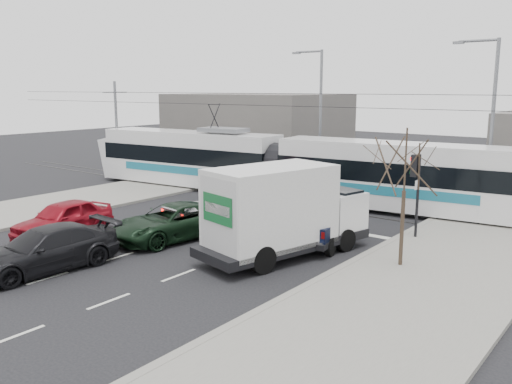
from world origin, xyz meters
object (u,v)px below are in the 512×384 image
Objects in this scene: traffic_signal at (416,178)px; red_car at (63,219)px; tram at (280,166)px; bare_tree at (405,166)px; street_lamp_near at (489,115)px; box_truck at (283,212)px; green_car at (172,222)px; silver_pickup at (221,206)px; street_lamp_far at (318,109)px; navy_pickup at (328,220)px; dark_car at (45,249)px.

traffic_signal is 0.77× the size of red_car.
tram is at bearing 157.88° from traffic_signal.
red_car is at bearing -160.08° from bare_tree.
street_lamp_near is 1.19× the size of box_truck.
box_truck is at bearing -60.04° from tram.
street_lamp_near reaches higher than red_car.
green_car is (-8.37, -6.32, -1.98)m from traffic_signal.
silver_pickup is (-9.46, 0.83, -2.84)m from bare_tree.
street_lamp_far is at bearing 131.12° from bare_tree.
box_truck is at bearing -13.16° from silver_pickup.
bare_tree is 11.58m from street_lamp_near.
box_truck is (5.20, -2.25, 0.83)m from silver_pickup.
box_truck is (-4.26, -1.42, -2.01)m from bare_tree.
street_lamp_far reaches higher than navy_pickup.
dark_car is (-0.60, -5.73, 0.02)m from green_car.
dark_car is at bearing -117.83° from box_truck.
traffic_signal reaches higher than red_car.
box_truck is at bearing -107.09° from street_lamp_near.
bare_tree is 0.90× the size of silver_pickup.
box_truck is (-3.97, -12.92, -3.33)m from street_lamp_near.
navy_pickup is at bearing 95.87° from box_truck.
tram reaches higher than traffic_signal.
tram is at bearing 143.97° from bare_tree.
bare_tree is at bearing 12.73° from red_car.
bare_tree is 0.91× the size of green_car.
box_truck is (7.53, -14.92, -3.33)m from street_lamp_far.
box_truck is (-3.13, -5.42, -0.96)m from traffic_signal.
red_car is (-12.57, -8.96, -1.94)m from traffic_signal.
traffic_signal is 0.67× the size of dark_car.
street_lamp_near is at bearing 86.46° from box_truck.
traffic_signal is 15.15m from dark_car.
bare_tree reaches higher than navy_pickup.
street_lamp_near is at bearing 59.58° from silver_pickup.
box_truck is at bearing 53.94° from dark_car.
street_lamp_near is at bearing -9.87° from street_lamp_far.
street_lamp_near is at bearing 61.57° from navy_pickup.
bare_tree is at bearing -41.70° from tram.
green_car is (-0.04, -3.16, -0.19)m from silver_pickup.
traffic_signal is at bearing 73.53° from box_truck.
traffic_signal is 0.13× the size of tram.
traffic_signal is 10.67m from green_car.
green_car is 4.96m from red_car.
bare_tree is 17.97m from street_lamp_far.
tram is at bearing 112.58° from silver_pickup.
traffic_signal reaches higher than silver_pickup.
street_lamp_far reaches higher than green_car.
tram is at bearing 139.18° from box_truck.
bare_tree is at bearing -88.58° from street_lamp_near.
traffic_signal is 4.16m from navy_pickup.
navy_pickup is 11.72m from red_car.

